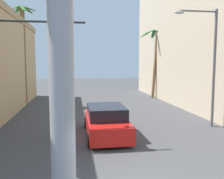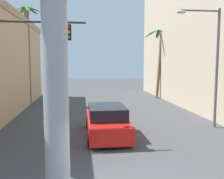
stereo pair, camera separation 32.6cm
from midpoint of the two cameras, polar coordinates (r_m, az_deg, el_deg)
ground_plane at (r=16.48m, az=-1.43°, el=-7.10°), size 88.30×88.30×0.00m
neon_sign_pole at (r=6.32m, az=-11.58°, el=19.41°), size 2.82×0.99×10.75m
street_lamp at (r=15.45m, az=22.18°, el=7.11°), size 2.59×0.28×6.81m
traffic_light_mast at (r=12.12m, az=-22.30°, el=6.97°), size 5.26×0.32×5.70m
car_lead at (r=13.05m, az=-0.43°, el=-7.32°), size 2.12×4.71×1.56m
palm_tree_far_left at (r=23.71m, az=-18.38°, el=9.00°), size 2.64×2.40×8.79m
palm_tree_far_right at (r=27.25m, az=11.08°, el=8.18°), size 3.16×3.24×7.33m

